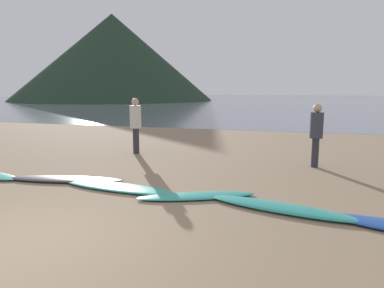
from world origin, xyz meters
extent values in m
cube|color=#8C7559|center=(0.00, 10.00, -0.10)|extent=(120.00, 120.00, 0.20)
cube|color=slate|center=(0.00, 63.94, 0.00)|extent=(140.00, 100.00, 0.01)
cone|color=#1E3323|center=(-28.45, 53.62, 7.54)|extent=(35.38, 35.38, 15.08)
ellipsoid|color=#333338|center=(-1.45, 3.17, 0.04)|extent=(2.75, 1.07, 0.09)
ellipsoid|color=teal|center=(-0.02, 2.95, 0.04)|extent=(2.69, 0.85, 0.08)
ellipsoid|color=teal|center=(1.72, 2.85, 0.04)|extent=(2.26, 1.41, 0.07)
ellipsoid|color=teal|center=(3.30, 2.60, 0.05)|extent=(2.70, 1.11, 0.10)
cylinder|color=#2D2D38|center=(3.99, 6.30, 0.39)|extent=(0.19, 0.19, 0.78)
cylinder|color=#333842|center=(3.99, 6.30, 1.12)|extent=(0.34, 0.34, 0.68)
sphere|color=tan|center=(3.99, 6.30, 1.56)|extent=(0.22, 0.22, 0.22)
cylinder|color=#2D2D38|center=(-1.41, 6.73, 0.41)|extent=(0.20, 0.20, 0.82)
cylinder|color=beige|center=(-1.41, 6.73, 1.18)|extent=(0.36, 0.36, 0.71)
sphere|color=tan|center=(-1.41, 6.73, 1.65)|extent=(0.23, 0.23, 0.23)
camera|label=1|loc=(3.49, -3.30, 2.06)|focal=32.56mm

